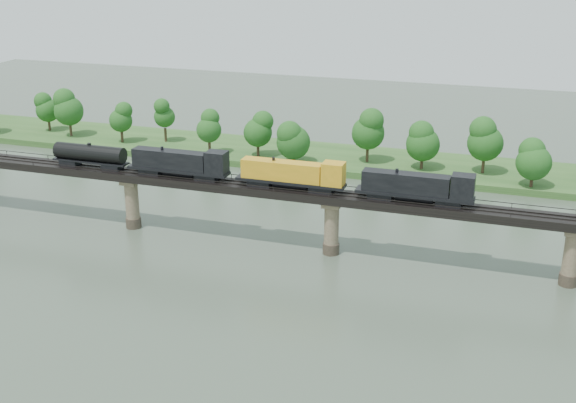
% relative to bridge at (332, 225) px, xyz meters
% --- Properties ---
extents(ground, '(400.00, 400.00, 0.00)m').
position_rel_bridge_xyz_m(ground, '(0.00, -30.00, -5.46)').
color(ground, '#394738').
rests_on(ground, ground).
extents(far_bank, '(300.00, 24.00, 1.60)m').
position_rel_bridge_xyz_m(far_bank, '(0.00, 55.00, -4.66)').
color(far_bank, '#2C5321').
rests_on(far_bank, ground).
extents(bridge, '(236.00, 30.00, 11.50)m').
position_rel_bridge_xyz_m(bridge, '(0.00, 0.00, 0.00)').
color(bridge, '#473A2D').
rests_on(bridge, ground).
extents(bridge_superstructure, '(220.00, 4.90, 0.75)m').
position_rel_bridge_xyz_m(bridge_superstructure, '(0.00, 0.00, 6.33)').
color(bridge_superstructure, black).
rests_on(bridge_superstructure, bridge).
extents(far_treeline, '(289.06, 17.54, 13.60)m').
position_rel_bridge_xyz_m(far_treeline, '(-8.21, 50.52, 3.37)').
color(far_treeline, '#382619').
rests_on(far_treeline, far_bank).
extents(freight_train, '(80.40, 3.13, 5.53)m').
position_rel_bridge_xyz_m(freight_train, '(-14.82, -0.00, 8.68)').
color(freight_train, black).
rests_on(freight_train, bridge).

